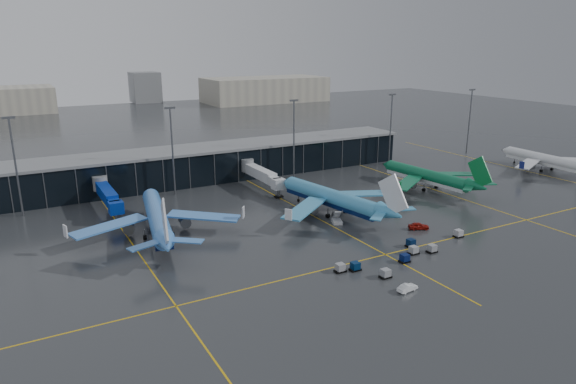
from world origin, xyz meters
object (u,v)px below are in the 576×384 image
airliner_klm_near (331,188)px  service_van_red (419,226)px  airliner_arkefly (156,206)px  baggage_carts (402,255)px  airliner_aer_lingus (426,168)px  service_van_white (407,288)px  airliner_ba (544,153)px  mobile_airstair (337,220)px

airliner_klm_near → service_van_red: size_ratio=9.23×
airliner_arkefly → baggage_carts: airliner_arkefly is taller
airliner_klm_near → airliner_aer_lingus: bearing=-0.8°
airliner_aer_lingus → service_van_red: 37.85m
service_van_white → airliner_klm_near: bearing=-22.9°
service_van_white → airliner_arkefly: bearing=25.2°
airliner_klm_near → service_van_red: (11.59, -20.19, -6.04)m
service_van_red → service_van_white: (-23.97, -22.94, -0.15)m
airliner_ba → service_van_white: 113.51m
mobile_airstair → service_van_white: mobile_airstair is taller
airliner_arkefly → service_van_white: bearing=-47.8°
airliner_ba → mobile_airstair: airliner_ba is taller
service_van_white → baggage_carts: bearing=-44.4°
airliner_aer_lingus → mobile_airstair: airliner_aer_lingus is taller
airliner_aer_lingus → airliner_ba: (52.40, -2.17, -0.21)m
airliner_klm_near → baggage_carts: bearing=-105.7°
airliner_arkefly → baggage_carts: bearing=-33.2°
mobile_airstair → airliner_arkefly: bearing=-175.9°
airliner_aer_lingus → baggage_carts: 56.34m
airliner_arkefly → service_van_red: size_ratio=9.32×
airliner_arkefly → baggage_carts: 55.60m
airliner_klm_near → airliner_ba: airliner_klm_near is taller
mobile_airstair → service_van_white: bearing=-82.0°
service_van_red → airliner_arkefly: bearing=90.2°
airliner_ba → baggage_carts: bearing=-156.6°
baggage_carts → service_van_red: bearing=36.9°
airliner_aer_lingus → service_van_red: size_ratio=8.48×
baggage_carts → mobile_airstair: (0.47, 24.30, 0.01)m
baggage_carts → service_van_white: (-9.00, -11.72, -0.08)m
airliner_arkefly → service_van_white: 58.97m
airliner_arkefly → airliner_ba: 134.41m
airliner_klm_near → service_van_red: airliner_klm_near is taller
airliner_ba → service_van_red: (-79.27, -23.92, -5.28)m
airliner_aer_lingus → service_van_red: (-26.86, -26.09, -5.48)m
airliner_klm_near → service_van_white: size_ratio=10.84×
service_van_red → service_van_white: 33.18m
mobile_airstair → service_van_red: size_ratio=0.79×
airliner_aer_lingus → service_van_white: size_ratio=9.96×
airliner_arkefly → service_van_red: 61.56m
airliner_aer_lingus → baggage_carts: (-41.84, -37.31, -5.55)m
airliner_aer_lingus → service_van_white: airliner_aer_lingus is taller
airliner_klm_near → mobile_airstair: 9.82m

